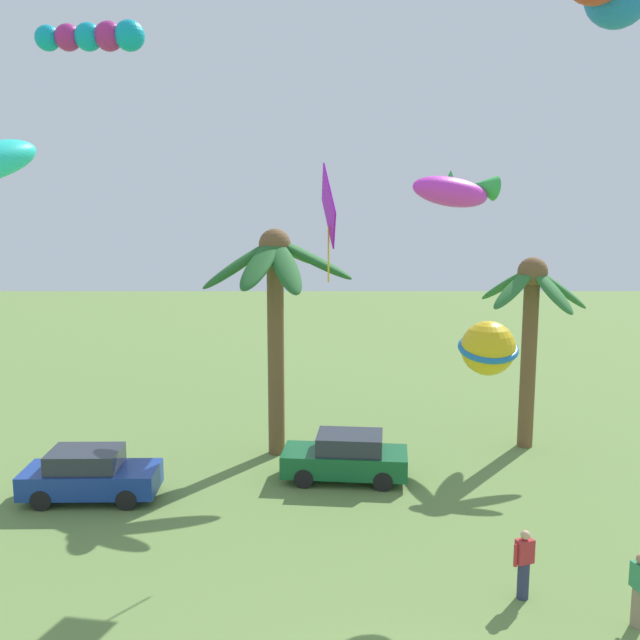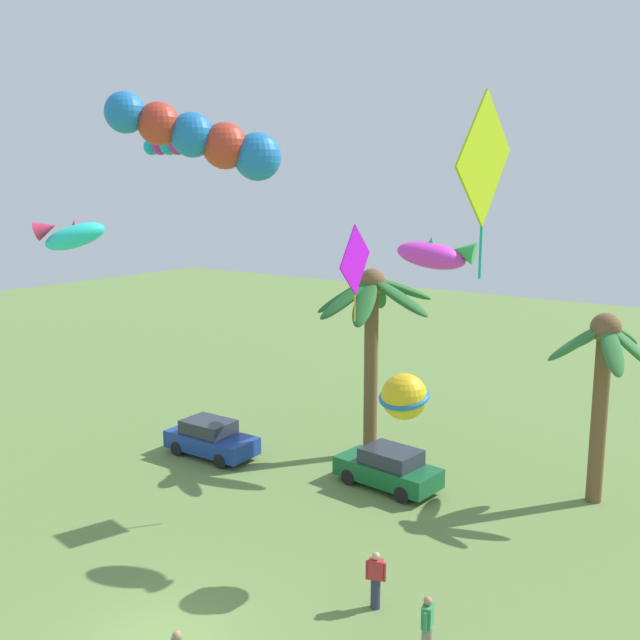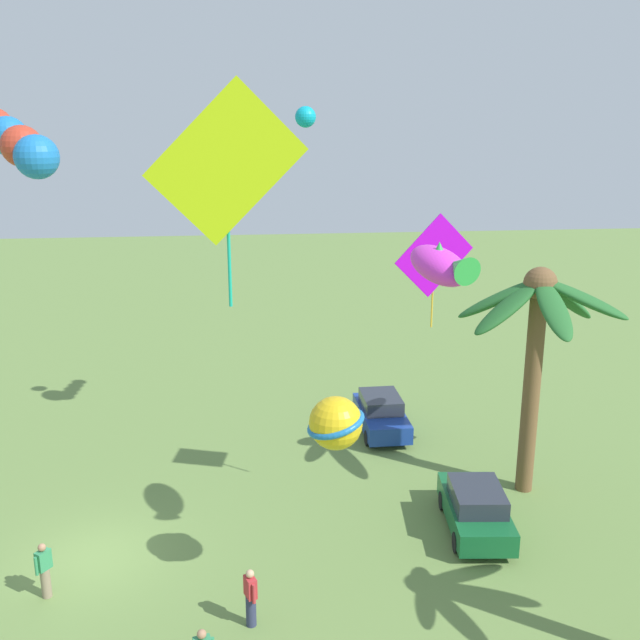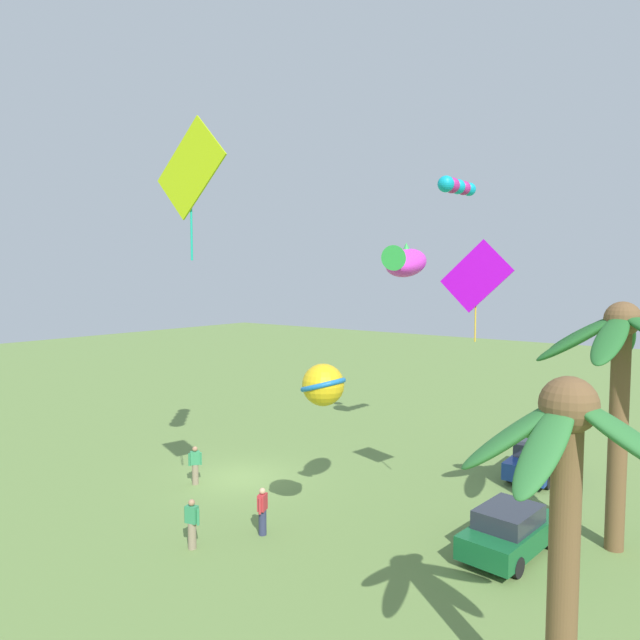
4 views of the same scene
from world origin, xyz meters
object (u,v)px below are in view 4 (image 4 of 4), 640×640
Objects in this scene: kite_fish_5 at (405,257)px; spectator_0 at (192,523)px; kite_diamond_6 at (190,170)px; spectator_1 at (262,511)px; kite_ball_0 at (323,385)px; parked_car_0 at (510,530)px; palm_tree_1 at (619,362)px; kite_tube_1 at (188,189)px; palm_tree_0 at (567,480)px; kite_tube_2 at (456,186)px; kite_diamond_4 at (476,277)px; spectator_2 at (195,465)px; parked_car_1 at (537,459)px; kite_fish_3 at (405,261)px.

spectator_0 is at bearing -0.85° from kite_fish_5.
spectator_1 is at bearing 175.84° from kite_diamond_6.
spectator_0 is at bearing -122.63° from kite_diamond_6.
parked_car_0 is at bearing 123.87° from kite_ball_0.
kite_tube_1 reaches higher than palm_tree_1.
palm_tree_0 is 4.27× the size of spectator_0.
kite_tube_2 reaches higher than spectator_1.
kite_tube_2 is (-12.47, -7.89, 7.45)m from palm_tree_0.
kite_ball_0 is at bearing 127.82° from spectator_0.
palm_tree_0 is 2.50× the size of kite_tube_1.
palm_tree_0 is 8.68m from kite_ball_0.
parked_car_0 is 7.93m from kite_diamond_4.
parked_car_0 is 1.81× the size of kite_fish_5.
kite_fish_5 is 13.73m from kite_diamond_6.
spectator_0 is 6.03m from kite_ball_0.
spectator_2 is 1.07× the size of kite_ball_0.
kite_diamond_6 reaches higher than kite_tube_1.
parked_car_0 is 12.52m from spectator_2.
kite_tube_1 is at bearing -45.47° from parked_car_1.
kite_diamond_6 is at bearing -37.39° from kite_ball_0.
kite_tube_1 is (-1.13, -4.85, 11.09)m from spectator_1.
kite_tube_2 is at bearing -149.33° from kite_diamond_4.
palm_tree_1 is at bearing 36.77° from parked_car_1.
kite_fish_5 is (-9.20, 4.52, 8.67)m from spectator_2.
spectator_1 is at bearing -105.76° from palm_tree_0.
spectator_2 is 0.39× the size of kite_diamond_6.
parked_car_0 is at bearing -153.73° from palm_tree_0.
palm_tree_1 is 8.39m from parked_car_1.
kite_tube_1 is 0.82× the size of kite_diamond_4.
kite_diamond_6 is at bearing -39.40° from kite_diamond_4.
kite_tube_1 reaches higher than kite_ball_0.
palm_tree_0 is 0.87× the size of palm_tree_1.
parked_car_1 is 0.97× the size of kite_diamond_6.
kite_diamond_4 is at bearing -146.49° from palm_tree_0.
palm_tree_1 is 7.53m from kite_fish_3.
kite_diamond_6 is (6.30, -7.15, 10.79)m from parked_car_0.
kite_diamond_6 reaches higher than palm_tree_0.
kite_diamond_6 reaches higher than spectator_2.
parked_car_1 is at bearing 117.74° from kite_tube_2.
spectator_2 is at bearing -99.46° from kite_ball_0.
kite_diamond_6 is at bearing -91.32° from palm_tree_0.
kite_fish_3 reaches higher than parked_car_0.
spectator_0 reaches higher than parked_car_0.
parked_car_1 is 13.25m from kite_fish_3.
palm_tree_0 is 15.47m from parked_car_1.
kite_fish_3 is at bearing 125.55° from kite_diamond_6.
parked_car_0 is at bearing 131.41° from kite_diamond_6.
kite_diamond_4 is at bearing 106.86° from kite_tube_1.
kite_fish_3 is at bearing -3.88° from parked_car_1.
spectator_2 is 13.56m from kite_diamond_4.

